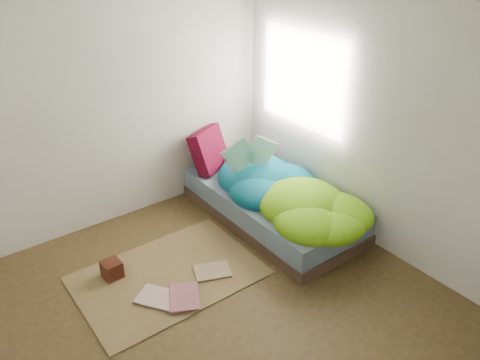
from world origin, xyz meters
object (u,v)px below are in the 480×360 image
Objects in this scene: floor_book_a at (151,307)px; floor_book_b at (169,299)px; open_book at (251,146)px; bed at (272,205)px; pillow_magenta at (209,150)px; wooden_box at (112,269)px.

floor_book_b is (0.17, -0.01, 0.00)m from floor_book_a.
floor_book_b is (-1.39, -0.67, -0.80)m from open_book.
open_book reaches higher than floor_book_b.
open_book reaches higher than floor_book_a.
floor_book_b is at bearing -138.47° from open_book.
open_book is (-0.14, 0.20, 0.66)m from bed.
floor_book_b is (-1.29, -1.30, -0.55)m from pillow_magenta.
pillow_magenta is 0.68m from open_book.
pillow_magenta is 0.98× the size of open_book.
floor_book_b is at bearing -161.28° from pillow_magenta.
pillow_magenta is 1.40× the size of floor_book_b.
wooden_box is 0.64m from floor_book_b.
pillow_magenta is (-0.24, 0.83, 0.41)m from bed.
pillow_magenta is 1.76m from wooden_box.
wooden_box reaches higher than floor_book_a.
bed reaches higher than floor_book_b.
bed is 4.12× the size of open_book.
wooden_box is 0.48× the size of floor_book_a.
open_book is at bearing 3.14° from wooden_box.
pillow_magenta is 1.42× the size of floor_book_a.
open_book is 1.44× the size of floor_book_b.
open_book is (0.10, -0.63, 0.25)m from pillow_magenta.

